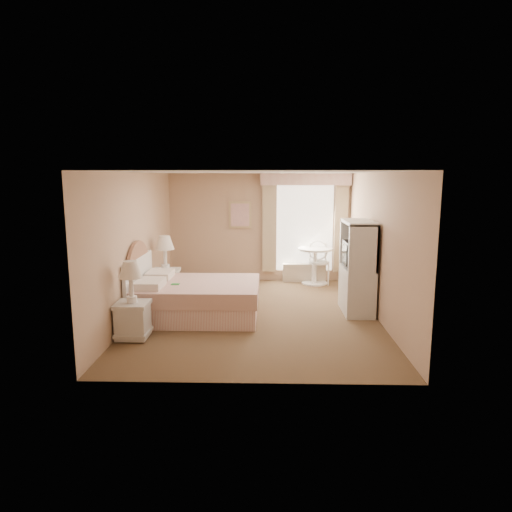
{
  "coord_description": "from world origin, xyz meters",
  "views": [
    {
      "loc": [
        0.2,
        -7.84,
        2.44
      ],
      "look_at": [
        -0.02,
        0.3,
        1.01
      ],
      "focal_mm": 32.0,
      "sensor_mm": 36.0,
      "label": 1
    }
  ],
  "objects_px": {
    "armoire": "(358,275)",
    "nightstand_near": "(132,310)",
    "round_table": "(315,260)",
    "bed": "(192,297)",
    "cafe_chair": "(319,259)",
    "nightstand_far": "(166,276)"
  },
  "relations": [
    {
      "from": "round_table",
      "to": "armoire",
      "type": "height_order",
      "value": "armoire"
    },
    {
      "from": "nightstand_far",
      "to": "armoire",
      "type": "height_order",
      "value": "armoire"
    },
    {
      "from": "nightstand_near",
      "to": "cafe_chair",
      "type": "relative_size",
      "value": 1.2
    },
    {
      "from": "nightstand_near",
      "to": "round_table",
      "type": "distance_m",
      "value": 4.81
    },
    {
      "from": "nightstand_far",
      "to": "cafe_chair",
      "type": "relative_size",
      "value": 1.28
    },
    {
      "from": "armoire",
      "to": "nightstand_near",
      "type": "bearing_deg",
      "value": -157.85
    },
    {
      "from": "cafe_chair",
      "to": "nightstand_far",
      "type": "bearing_deg",
      "value": -159.79
    },
    {
      "from": "nightstand_near",
      "to": "round_table",
      "type": "relative_size",
      "value": 1.43
    },
    {
      "from": "nightstand_near",
      "to": "cafe_chair",
      "type": "bearing_deg",
      "value": 49.42
    },
    {
      "from": "bed",
      "to": "round_table",
      "type": "distance_m",
      "value": 3.5
    },
    {
      "from": "bed",
      "to": "cafe_chair",
      "type": "bearing_deg",
      "value": 46.53
    },
    {
      "from": "nightstand_far",
      "to": "nightstand_near",
      "type": "bearing_deg",
      "value": -90.0
    },
    {
      "from": "nightstand_near",
      "to": "armoire",
      "type": "distance_m",
      "value": 3.95
    },
    {
      "from": "bed",
      "to": "armoire",
      "type": "distance_m",
      "value": 2.98
    },
    {
      "from": "nightstand_near",
      "to": "armoire",
      "type": "height_order",
      "value": "armoire"
    },
    {
      "from": "round_table",
      "to": "nightstand_near",
      "type": "bearing_deg",
      "value": -130.28
    },
    {
      "from": "bed",
      "to": "armoire",
      "type": "xyz_separation_m",
      "value": [
        2.93,
        0.37,
        0.34
      ]
    },
    {
      "from": "armoire",
      "to": "bed",
      "type": "bearing_deg",
      "value": -172.84
    },
    {
      "from": "bed",
      "to": "cafe_chair",
      "type": "height_order",
      "value": "bed"
    },
    {
      "from": "nightstand_near",
      "to": "nightstand_far",
      "type": "distance_m",
      "value": 2.27
    },
    {
      "from": "bed",
      "to": "cafe_chair",
      "type": "xyz_separation_m",
      "value": [
        2.48,
        2.62,
        0.22
      ]
    },
    {
      "from": "nightstand_far",
      "to": "cafe_chair",
      "type": "xyz_separation_m",
      "value": [
        3.2,
        1.47,
        0.09
      ]
    }
  ]
}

